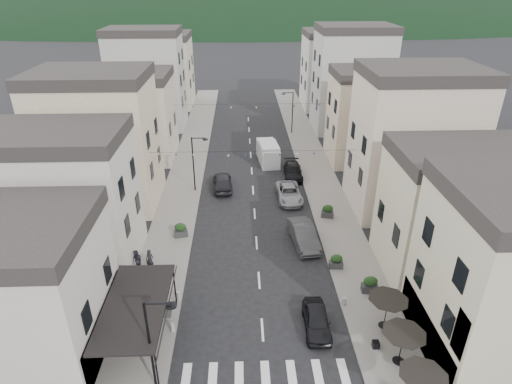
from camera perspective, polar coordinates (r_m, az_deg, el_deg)
sidewalk_left at (r=51.07m, az=-9.06°, el=3.19°), size 4.00×76.00×0.12m
sidewalk_right at (r=51.41m, az=7.80°, el=3.44°), size 4.00×76.00×0.12m
hill_backdrop at (r=315.10m, az=-2.03°, el=23.22°), size 640.00×360.00×70.00m
boutique_awning at (r=26.68m, az=-15.25°, el=-14.45°), size 3.77×7.50×3.28m
buildings_row_left at (r=55.72m, az=-16.18°, el=11.11°), size 10.20×54.16×14.00m
buildings_row_right at (r=55.19m, az=14.77°, el=11.35°), size 10.20×54.16×14.50m
cafe_terrace at (r=26.44m, az=19.06°, el=-17.81°), size 2.50×8.10×2.53m
streetlamp_left_near at (r=23.86m, az=-13.43°, el=-18.25°), size 1.70×0.56×6.00m
streetlamp_left_far at (r=43.98m, az=-8.04°, el=4.43°), size 1.70×0.56×6.00m
streetlamp_right_far at (r=61.16m, az=4.64°, el=11.06°), size 1.70×0.56×6.00m
bollards at (r=28.21m, az=0.91°, el=-17.99°), size 11.66×10.26×0.60m
bunting_near at (r=39.31m, az=-0.25°, el=4.99°), size 19.00×0.28×0.62m
bunting_far at (r=54.47m, az=-0.80°, el=11.29°), size 19.00×0.28×0.62m
parked_car_a at (r=28.74m, az=8.09°, el=-16.58°), size 1.68×4.03×1.36m
parked_car_b at (r=36.34m, az=6.36°, el=-5.71°), size 2.41×5.27×1.68m
parked_car_c at (r=43.26m, az=4.43°, el=-0.14°), size 2.55×5.20×1.42m
parked_car_d at (r=48.19m, az=4.97°, el=2.78°), size 2.10×4.88×1.40m
parked_car_e at (r=45.37m, az=-4.49°, el=1.37°), size 2.32×4.96×1.64m
delivery_van at (r=51.79m, az=1.63°, el=5.29°), size 2.63×5.50×2.55m
pedestrian_a at (r=33.89m, az=-13.97°, el=-8.79°), size 0.72×0.55×1.76m
pedestrian_b at (r=33.96m, az=-15.58°, el=-8.87°), size 1.12×1.11×1.83m
planter_la at (r=29.89m, az=-12.39°, el=-14.90°), size 1.09×0.61×1.21m
planter_lb at (r=37.54m, az=-10.02°, el=-5.00°), size 1.25×0.86×1.27m
planter_ra at (r=32.08m, az=14.97°, el=-11.83°), size 1.19×0.72×1.28m
planter_rb at (r=33.87m, az=10.65°, el=-9.08°), size 1.08×0.64×1.18m
planter_rc at (r=40.36m, az=9.52°, el=-2.54°), size 1.23×0.83×1.27m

